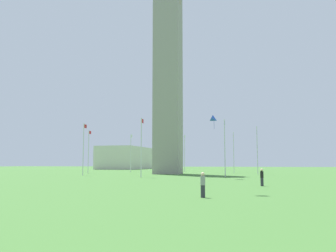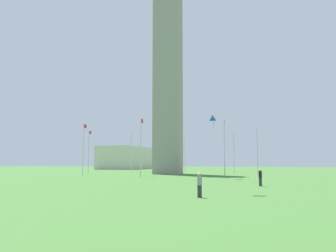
% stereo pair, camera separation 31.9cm
% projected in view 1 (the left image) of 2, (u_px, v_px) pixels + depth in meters
% --- Properties ---
extents(ground_plane, '(260.00, 260.00, 0.00)m').
position_uv_depth(ground_plane, '(168.00, 174.00, 71.20)').
color(ground_plane, '#3D6B2D').
extents(obelisk_monument, '(5.17, 5.17, 46.96)m').
position_uv_depth(obelisk_monument, '(168.00, 60.00, 73.61)').
color(obelisk_monument, gray).
rests_on(obelisk_monument, ground).
extents(flagpole_n, '(1.12, 0.14, 9.21)m').
position_uv_depth(flagpole_n, '(185.00, 152.00, 88.69)').
color(flagpole_n, silver).
rests_on(flagpole_n, ground).
extents(flagpole_ne, '(1.12, 0.14, 9.21)m').
position_uv_depth(flagpole_ne, '(131.00, 151.00, 86.64)').
color(flagpole_ne, silver).
rests_on(flagpole_ne, ground).
extents(flagpole_e, '(1.12, 0.14, 9.21)m').
position_uv_depth(flagpole_e, '(89.00, 150.00, 75.88)').
color(flagpole_e, silver).
rests_on(flagpole_e, ground).
extents(flagpole_se, '(1.12, 0.14, 9.21)m').
position_uv_depth(flagpole_se, '(84.00, 147.00, 62.71)').
color(flagpole_se, silver).
rests_on(flagpole_se, ground).
extents(flagpole_s, '(1.12, 0.14, 9.21)m').
position_uv_depth(flagpole_s, '(141.00, 145.00, 54.84)').
color(flagpole_s, silver).
rests_on(flagpole_s, ground).
extents(flagpole_sw, '(1.12, 0.14, 9.21)m').
position_uv_depth(flagpole_sw, '(225.00, 145.00, 56.88)').
color(flagpole_sw, silver).
rests_on(flagpole_sw, ground).
extents(flagpole_w, '(1.12, 0.14, 9.21)m').
position_uv_depth(flagpole_w, '(257.00, 148.00, 67.64)').
color(flagpole_w, silver).
rests_on(flagpole_w, ground).
extents(flagpole_nw, '(1.12, 0.14, 9.21)m').
position_uv_depth(flagpole_nw, '(234.00, 151.00, 80.82)').
color(flagpole_nw, silver).
rests_on(flagpole_nw, ground).
extents(person_black_shirt, '(0.32, 0.32, 1.68)m').
position_uv_depth(person_black_shirt, '(262.00, 177.00, 34.35)').
color(person_black_shirt, '#2D2D38').
rests_on(person_black_shirt, ground).
extents(person_gray_shirt, '(0.32, 0.32, 1.64)m').
position_uv_depth(person_gray_shirt, '(203.00, 185.00, 23.13)').
color(person_gray_shirt, '#2D2D38').
rests_on(person_gray_shirt, ground).
extents(kite_blue_delta, '(1.41, 1.65, 2.37)m').
position_uv_depth(kite_blue_delta, '(214.00, 119.00, 58.32)').
color(kite_blue_delta, blue).
extents(distant_building, '(26.18, 12.88, 7.82)m').
position_uv_depth(distant_building, '(126.00, 158.00, 127.71)').
color(distant_building, beige).
rests_on(distant_building, ground).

